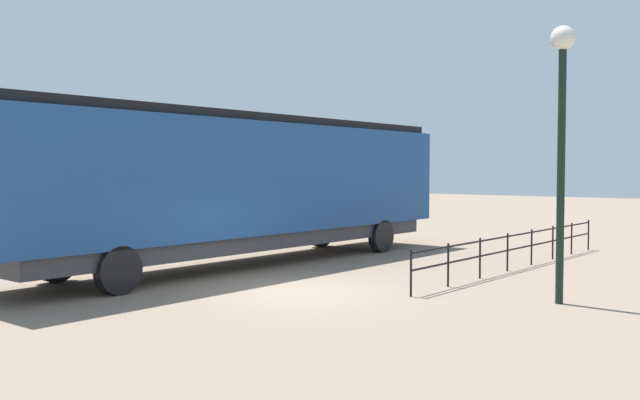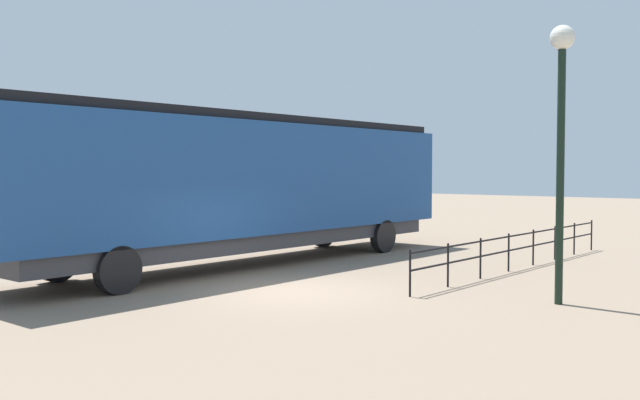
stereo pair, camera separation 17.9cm
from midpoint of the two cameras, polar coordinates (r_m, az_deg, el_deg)
name	(u,v)px [view 1 (the left image)]	position (r m, az deg, el deg)	size (l,w,h in m)	color
ground_plane	(291,291)	(16.05, -2.73, -7.51)	(120.00, 120.00, 0.00)	#84705B
locomotive	(258,182)	(20.75, -5.41, 1.48)	(2.96, 16.19, 4.36)	navy
lamp_post	(562,109)	(15.18, 18.97, 7.06)	(0.50, 0.50, 5.74)	black
platform_fence	(520,244)	(20.48, 15.90, -3.51)	(0.05, 11.67, 1.05)	black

